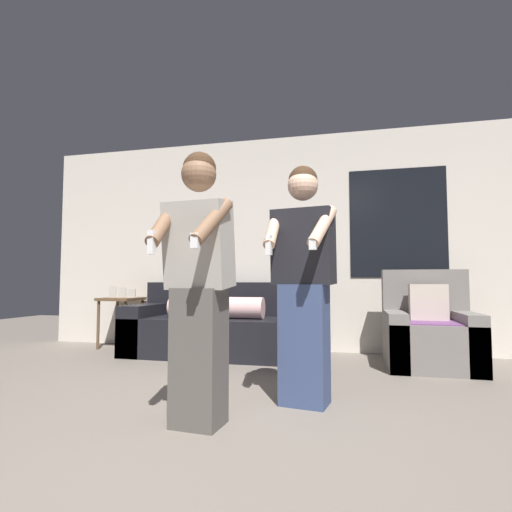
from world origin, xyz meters
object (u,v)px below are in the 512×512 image
Objects in this scene: person_left at (199,283)px; person_right at (304,281)px; couch at (220,328)px; side_table at (121,305)px; armchair at (429,334)px.

person_right reaches higher than person_left.
person_right is (0.57, 0.56, 0.01)m from person_left.
couch is 1.46m from side_table.
armchair reaches higher than couch.
person_left is (0.61, -2.24, 0.54)m from couch.
side_table is at bearing 144.20° from person_right.
person_right is at bearing -55.06° from couch.
armchair is 1.92m from person_right.
person_right is at bearing -125.76° from armchair.
armchair is 0.58× the size of person_right.
couch is at bearing 124.94° from person_right.
armchair is at bearing -5.82° from side_table.
person_right is at bearing -35.80° from side_table.
couch is 1.26× the size of person_right.
armchair is at bearing 54.24° from person_right.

